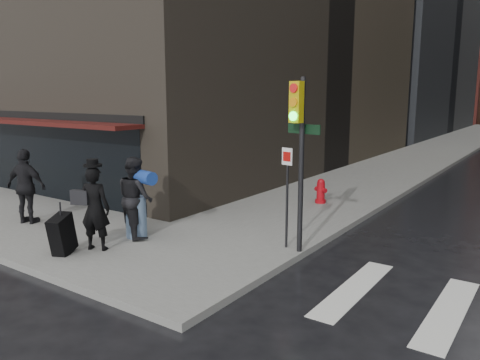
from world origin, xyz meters
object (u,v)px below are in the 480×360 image
(man_overcoat, at_px, (88,212))
(fire_hydrant, at_px, (321,192))
(man_greycoat, at_px, (26,187))
(traffic_light, at_px, (298,141))
(man_jeans, at_px, (136,197))

(man_overcoat, height_order, fire_hydrant, man_overcoat)
(man_overcoat, bearing_deg, man_greycoat, -32.51)
(fire_hydrant, bearing_deg, man_overcoat, -107.15)
(man_overcoat, height_order, traffic_light, traffic_light)
(man_greycoat, bearing_deg, traffic_light, 177.96)
(man_jeans, xyz_separation_m, man_greycoat, (-3.24, -0.78, 0.01))
(man_overcoat, bearing_deg, fire_hydrant, -130.79)
(man_overcoat, relative_size, traffic_light, 0.55)
(man_overcoat, relative_size, fire_hydrant, 2.65)
(man_jeans, distance_m, traffic_light, 4.06)
(man_greycoat, height_order, traffic_light, traffic_light)
(man_overcoat, distance_m, man_greycoat, 3.19)
(man_overcoat, xyz_separation_m, man_greycoat, (-3.15, 0.49, 0.13))
(man_jeans, height_order, man_greycoat, man_greycoat)
(man_overcoat, relative_size, man_greycoat, 1.04)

